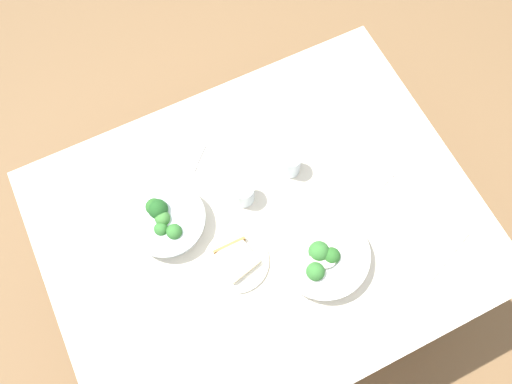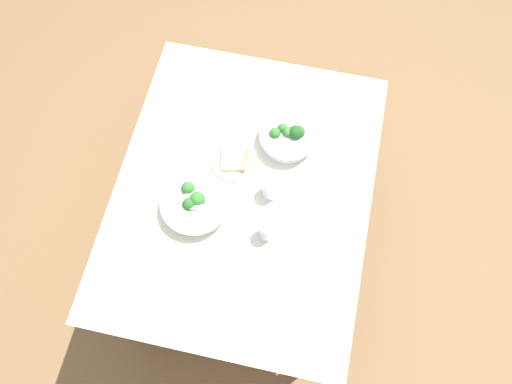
{
  "view_description": "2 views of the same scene",
  "coord_description": "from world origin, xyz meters",
  "px_view_note": "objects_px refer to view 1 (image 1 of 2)",
  "views": [
    {
      "loc": [
        0.22,
        0.4,
        2.22
      ],
      "look_at": [
        -0.03,
        -0.11,
        0.74
      ],
      "focal_mm": 35.61,
      "sensor_mm": 36.0,
      "label": 1
    },
    {
      "loc": [
        -0.79,
        -0.23,
        2.64
      ],
      "look_at": [
        0.0,
        -0.05,
        0.74
      ],
      "focal_mm": 36.02,
      "sensor_mm": 36.0,
      "label": 2
    }
  ],
  "objects_px": {
    "water_glass_center": "(243,193)",
    "table_knife_left": "(127,311)",
    "water_glass_side": "(290,164)",
    "napkin_folded_upper": "(428,238)",
    "broccoli_bowl_far": "(322,256)",
    "table_knife_right": "(284,322)",
    "broccoli_bowl_near": "(166,220)",
    "fork_by_far_bowl": "(386,181)",
    "fork_by_near_bowl": "(198,160)",
    "bread_side_plate": "(236,260)"
  },
  "relations": [
    {
      "from": "broccoli_bowl_far",
      "to": "table_knife_left",
      "type": "bearing_deg",
      "value": -10.88
    },
    {
      "from": "fork_by_far_bowl",
      "to": "fork_by_near_bowl",
      "type": "bearing_deg",
      "value": 124.0
    },
    {
      "from": "broccoli_bowl_far",
      "to": "napkin_folded_upper",
      "type": "height_order",
      "value": "broccoli_bowl_far"
    },
    {
      "from": "fork_by_near_bowl",
      "to": "table_knife_right",
      "type": "relative_size",
      "value": 0.43
    },
    {
      "from": "water_glass_center",
      "to": "broccoli_bowl_far",
      "type": "bearing_deg",
      "value": 114.22
    },
    {
      "from": "fork_by_far_bowl",
      "to": "fork_by_near_bowl",
      "type": "relative_size",
      "value": 1.13
    },
    {
      "from": "water_glass_side",
      "to": "table_knife_right",
      "type": "bearing_deg",
      "value": 60.73
    },
    {
      "from": "water_glass_center",
      "to": "water_glass_side",
      "type": "xyz_separation_m",
      "value": [
        -0.18,
        -0.02,
        0.0
      ]
    },
    {
      "from": "water_glass_center",
      "to": "napkin_folded_upper",
      "type": "height_order",
      "value": "water_glass_center"
    },
    {
      "from": "water_glass_side",
      "to": "table_knife_right",
      "type": "relative_size",
      "value": 0.49
    },
    {
      "from": "fork_by_near_bowl",
      "to": "table_knife_right",
      "type": "height_order",
      "value": "same"
    },
    {
      "from": "bread_side_plate",
      "to": "fork_by_far_bowl",
      "type": "bearing_deg",
      "value": -177.31
    },
    {
      "from": "broccoli_bowl_far",
      "to": "fork_by_near_bowl",
      "type": "relative_size",
      "value": 3.35
    },
    {
      "from": "water_glass_side",
      "to": "fork_by_far_bowl",
      "type": "bearing_deg",
      "value": 146.34
    },
    {
      "from": "broccoli_bowl_near",
      "to": "table_knife_right",
      "type": "xyz_separation_m",
      "value": [
        -0.19,
        0.42,
        -0.04
      ]
    },
    {
      "from": "broccoli_bowl_near",
      "to": "table_knife_right",
      "type": "height_order",
      "value": "broccoli_bowl_near"
    },
    {
      "from": "water_glass_side",
      "to": "table_knife_left",
      "type": "xyz_separation_m",
      "value": [
        0.63,
        0.19,
        -0.04
      ]
    },
    {
      "from": "fork_by_far_bowl",
      "to": "water_glass_side",
      "type": "bearing_deg",
      "value": 123.24
    },
    {
      "from": "fork_by_near_bowl",
      "to": "broccoli_bowl_near",
      "type": "bearing_deg",
      "value": -0.54
    },
    {
      "from": "broccoli_bowl_near",
      "to": "fork_by_far_bowl",
      "type": "height_order",
      "value": "broccoli_bowl_near"
    },
    {
      "from": "bread_side_plate",
      "to": "napkin_folded_upper",
      "type": "bearing_deg",
      "value": 161.04
    },
    {
      "from": "water_glass_center",
      "to": "fork_by_far_bowl",
      "type": "distance_m",
      "value": 0.46
    },
    {
      "from": "water_glass_center",
      "to": "table_knife_left",
      "type": "distance_m",
      "value": 0.48
    },
    {
      "from": "water_glass_side",
      "to": "table_knife_right",
      "type": "height_order",
      "value": "water_glass_side"
    },
    {
      "from": "water_glass_side",
      "to": "fork_by_far_bowl",
      "type": "height_order",
      "value": "water_glass_side"
    },
    {
      "from": "fork_by_far_bowl",
      "to": "napkin_folded_upper",
      "type": "relative_size",
      "value": 0.45
    },
    {
      "from": "broccoli_bowl_near",
      "to": "water_glass_center",
      "type": "distance_m",
      "value": 0.25
    },
    {
      "from": "table_knife_left",
      "to": "fork_by_far_bowl",
      "type": "bearing_deg",
      "value": -132.96
    },
    {
      "from": "broccoli_bowl_far",
      "to": "fork_by_far_bowl",
      "type": "bearing_deg",
      "value": -157.1
    },
    {
      "from": "napkin_folded_upper",
      "to": "bread_side_plate",
      "type": "bearing_deg",
      "value": -18.96
    },
    {
      "from": "table_knife_right",
      "to": "napkin_folded_upper",
      "type": "relative_size",
      "value": 0.92
    },
    {
      "from": "broccoli_bowl_near",
      "to": "table_knife_right",
      "type": "distance_m",
      "value": 0.46
    },
    {
      "from": "water_glass_side",
      "to": "napkin_folded_upper",
      "type": "bearing_deg",
      "value": 125.22
    },
    {
      "from": "broccoli_bowl_near",
      "to": "water_glass_center",
      "type": "xyz_separation_m",
      "value": [
        -0.25,
        0.02,
        0.0
      ]
    },
    {
      "from": "broccoli_bowl_far",
      "to": "table_knife_left",
      "type": "relative_size",
      "value": 1.27
    },
    {
      "from": "table_knife_right",
      "to": "broccoli_bowl_near",
      "type": "bearing_deg",
      "value": -43.08
    },
    {
      "from": "broccoli_bowl_near",
      "to": "water_glass_side",
      "type": "bearing_deg",
      "value": 179.8
    },
    {
      "from": "water_glass_side",
      "to": "napkin_folded_upper",
      "type": "distance_m",
      "value": 0.48
    },
    {
      "from": "fork_by_far_bowl",
      "to": "broccoli_bowl_near",
      "type": "bearing_deg",
      "value": 142.6
    },
    {
      "from": "water_glass_center",
      "to": "fork_by_far_bowl",
      "type": "bearing_deg",
      "value": 160.86
    },
    {
      "from": "broccoli_bowl_far",
      "to": "fork_by_near_bowl",
      "type": "height_order",
      "value": "broccoli_bowl_far"
    },
    {
      "from": "water_glass_center",
      "to": "fork_by_far_bowl",
      "type": "height_order",
      "value": "water_glass_center"
    },
    {
      "from": "water_glass_center",
      "to": "fork_by_far_bowl",
      "type": "xyz_separation_m",
      "value": [
        -0.43,
        0.15,
        -0.04
      ]
    },
    {
      "from": "broccoli_bowl_far",
      "to": "water_glass_side",
      "type": "height_order",
      "value": "broccoli_bowl_far"
    },
    {
      "from": "fork_by_far_bowl",
      "to": "table_knife_left",
      "type": "xyz_separation_m",
      "value": [
        0.89,
        0.02,
        -0.0
      ]
    },
    {
      "from": "broccoli_bowl_near",
      "to": "fork_by_near_bowl",
      "type": "bearing_deg",
      "value": -137.41
    },
    {
      "from": "bread_side_plate",
      "to": "table_knife_left",
      "type": "distance_m",
      "value": 0.35
    },
    {
      "from": "water_glass_center",
      "to": "table_knife_right",
      "type": "distance_m",
      "value": 0.4
    },
    {
      "from": "fork_by_near_bowl",
      "to": "table_knife_right",
      "type": "distance_m",
      "value": 0.58
    },
    {
      "from": "broccoli_bowl_near",
      "to": "water_glass_side",
      "type": "xyz_separation_m",
      "value": [
        -0.42,
        0.0,
        0.01
      ]
    }
  ]
}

